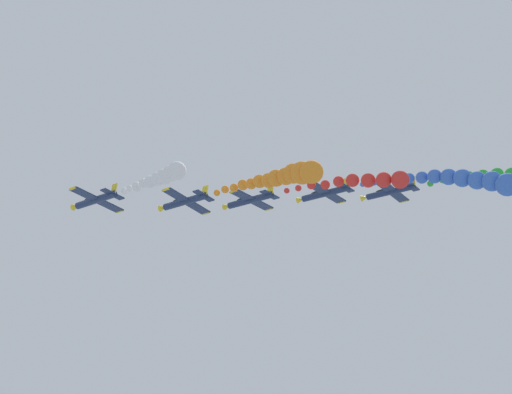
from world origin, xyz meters
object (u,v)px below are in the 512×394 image
airplane_left_inner (184,202)px  airplane_left_outer (324,193)px  airplane_right_inner (249,200)px  airplane_lead (95,200)px  airplane_right_outer (390,192)px

airplane_left_inner → airplane_left_outer: (18.74, -14.45, 3.45)m
airplane_right_inner → airplane_lead: bearing=142.1°
airplane_lead → airplane_right_outer: bearing=-38.5°
airplane_lead → airplane_left_outer: bearing=-38.9°
airplane_left_inner → airplane_left_outer: airplane_left_outer is taller
airplane_lead → airplane_right_inner: (19.35, -15.05, 2.02)m
airplane_lead → airplane_left_outer: size_ratio=1.00×
airplane_left_inner → airplane_left_outer: 23.91m
airplane_left_inner → airplane_right_outer: size_ratio=1.00×
airplane_lead → airplane_left_outer: 37.62m
airplane_left_inner → airplane_right_inner: 10.90m
airplane_left_outer → airplane_lead: bearing=141.1°
airplane_lead → airplane_left_outer: (29.12, -23.47, 4.10)m
airplane_right_inner → airplane_left_outer: bearing=-40.7°
airplane_right_inner → airplane_left_outer: 13.06m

